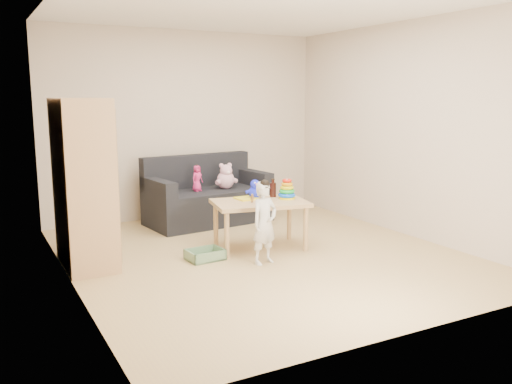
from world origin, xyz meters
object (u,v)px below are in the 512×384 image
sofa (208,206)px  play_table (260,225)px  toddler (264,224)px  wardrobe (83,183)px

sofa → play_table: play_table is taller
play_table → toddler: 0.59m
toddler → wardrobe: bearing=139.5°
wardrobe → play_table: bearing=-9.4°
wardrobe → toddler: (1.62, -0.83, -0.43)m
play_table → toddler: toddler is taller
sofa → play_table: bearing=-95.8°
sofa → toddler: bearing=-102.7°
wardrobe → sofa: wardrobe is taller
wardrobe → sofa: 2.24m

